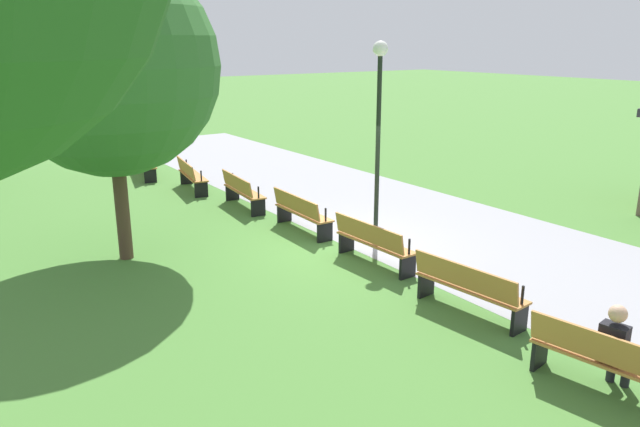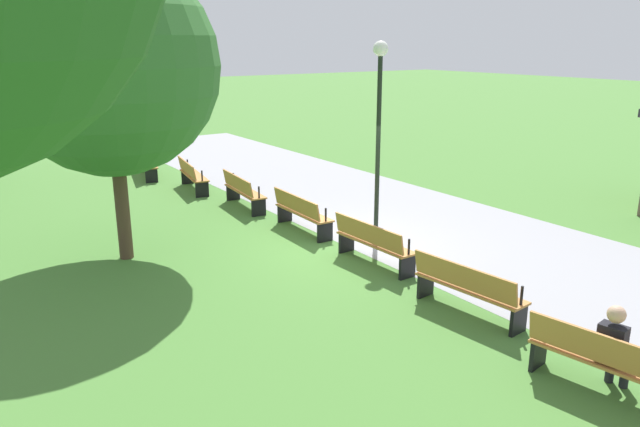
{
  "view_description": "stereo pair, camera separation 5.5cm",
  "coord_description": "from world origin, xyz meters",
  "px_view_note": "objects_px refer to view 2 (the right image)",
  "views": [
    {
      "loc": [
        9.89,
        -7.22,
        4.24
      ],
      "look_at": [
        -0.0,
        -0.45,
        0.8
      ],
      "focal_mm": 33.86,
      "sensor_mm": 36.0,
      "label": 1
    },
    {
      "loc": [
        9.92,
        -7.17,
        4.24
      ],
      "look_at": [
        -0.0,
        -0.45,
        0.8
      ],
      "focal_mm": 33.86,
      "sensor_mm": 36.0,
      "label": 2
    }
  ],
  "objects_px": {
    "bench_2": "(242,190)",
    "bench_6": "(608,362)",
    "bench_0": "(146,162)",
    "bench_1": "(192,174)",
    "bench_3": "(301,212)",
    "lamp_post": "(379,105)",
    "bench_4": "(373,242)",
    "bench_5": "(467,287)",
    "person_seated": "(614,346)",
    "tree_2": "(109,66)"
  },
  "relations": [
    {
      "from": "person_seated",
      "to": "lamp_post",
      "type": "relative_size",
      "value": 0.28
    },
    {
      "from": "bench_1",
      "to": "bench_5",
      "type": "xyz_separation_m",
      "value": [
        10.36,
        0.34,
        0.0
      ]
    },
    {
      "from": "bench_3",
      "to": "lamp_post",
      "type": "xyz_separation_m",
      "value": [
        1.3,
        1.15,
        2.45
      ]
    },
    {
      "from": "bench_0",
      "to": "bench_6",
      "type": "bearing_deg",
      "value": 15.14
    },
    {
      "from": "bench_1",
      "to": "tree_2",
      "type": "xyz_separation_m",
      "value": [
        4.64,
        -3.35,
        3.31
      ]
    },
    {
      "from": "tree_2",
      "to": "lamp_post",
      "type": "height_order",
      "value": "tree_2"
    },
    {
      "from": "person_seated",
      "to": "bench_0",
      "type": "bearing_deg",
      "value": 172.95
    },
    {
      "from": "bench_0",
      "to": "tree_2",
      "type": "relative_size",
      "value": 0.34
    },
    {
      "from": "bench_3",
      "to": "tree_2",
      "type": "xyz_separation_m",
      "value": [
        -0.53,
        -3.86,
        3.31
      ]
    },
    {
      "from": "bench_2",
      "to": "bench_3",
      "type": "height_order",
      "value": "same"
    },
    {
      "from": "bench_3",
      "to": "bench_0",
      "type": "bearing_deg",
      "value": -170.56
    },
    {
      "from": "bench_1",
      "to": "lamp_post",
      "type": "height_order",
      "value": "lamp_post"
    },
    {
      "from": "bench_1",
      "to": "person_seated",
      "type": "relative_size",
      "value": 1.65
    },
    {
      "from": "bench_5",
      "to": "bench_0",
      "type": "bearing_deg",
      "value": 178.09
    },
    {
      "from": "bench_0",
      "to": "bench_4",
      "type": "bearing_deg",
      "value": 18.92
    },
    {
      "from": "bench_3",
      "to": "lamp_post",
      "type": "height_order",
      "value": "lamp_post"
    },
    {
      "from": "bench_5",
      "to": "lamp_post",
      "type": "bearing_deg",
      "value": 155.58
    },
    {
      "from": "bench_2",
      "to": "bench_5",
      "type": "bearing_deg",
      "value": 5.68
    },
    {
      "from": "tree_2",
      "to": "bench_5",
      "type": "bearing_deg",
      "value": 32.85
    },
    {
      "from": "bench_4",
      "to": "bench_2",
      "type": "bearing_deg",
      "value": 179.99
    },
    {
      "from": "bench_4",
      "to": "bench_6",
      "type": "xyz_separation_m",
      "value": [
        5.17,
        -0.51,
        0.0
      ]
    },
    {
      "from": "bench_2",
      "to": "bench_4",
      "type": "bearing_deg",
      "value": 7.57
    },
    {
      "from": "bench_5",
      "to": "tree_2",
      "type": "relative_size",
      "value": 0.33
    },
    {
      "from": "bench_6",
      "to": "lamp_post",
      "type": "distance_m",
      "value": 7.11
    },
    {
      "from": "bench_0",
      "to": "bench_1",
      "type": "height_order",
      "value": "same"
    },
    {
      "from": "lamp_post",
      "to": "bench_4",
      "type": "bearing_deg",
      "value": -41.5
    },
    {
      "from": "bench_2",
      "to": "bench_6",
      "type": "xyz_separation_m",
      "value": [
        10.36,
        -0.34,
        0.0
      ]
    },
    {
      "from": "bench_0",
      "to": "bench_2",
      "type": "distance_m",
      "value": 5.19
    },
    {
      "from": "bench_1",
      "to": "bench_6",
      "type": "bearing_deg",
      "value": 9.47
    },
    {
      "from": "bench_4",
      "to": "bench_5",
      "type": "bearing_deg",
      "value": -5.67
    },
    {
      "from": "bench_6",
      "to": "bench_5",
      "type": "bearing_deg",
      "value": 162.98
    },
    {
      "from": "bench_5",
      "to": "lamp_post",
      "type": "height_order",
      "value": "lamp_post"
    },
    {
      "from": "bench_3",
      "to": "bench_5",
      "type": "bearing_deg",
      "value": 0.01
    },
    {
      "from": "bench_3",
      "to": "bench_6",
      "type": "xyz_separation_m",
      "value": [
        7.77,
        -0.51,
        0.0
      ]
    },
    {
      "from": "bench_0",
      "to": "bench_6",
      "type": "distance_m",
      "value": 15.49
    },
    {
      "from": "bench_6",
      "to": "lamp_post",
      "type": "relative_size",
      "value": 0.47
    },
    {
      "from": "bench_1",
      "to": "bench_2",
      "type": "relative_size",
      "value": 1.01
    },
    {
      "from": "person_seated",
      "to": "tree_2",
      "type": "bearing_deg",
      "value": -166.57
    },
    {
      "from": "bench_1",
      "to": "bench_5",
      "type": "height_order",
      "value": "same"
    },
    {
      "from": "bench_3",
      "to": "bench_6",
      "type": "relative_size",
      "value": 0.98
    },
    {
      "from": "bench_4",
      "to": "tree_2",
      "type": "xyz_separation_m",
      "value": [
        -3.13,
        -3.86,
        3.31
      ]
    },
    {
      "from": "bench_0",
      "to": "bench_1",
      "type": "relative_size",
      "value": 1.0
    },
    {
      "from": "bench_2",
      "to": "bench_6",
      "type": "distance_m",
      "value": 10.37
    },
    {
      "from": "bench_5",
      "to": "bench_6",
      "type": "bearing_deg",
      "value": -13.23
    },
    {
      "from": "bench_0",
      "to": "tree_2",
      "type": "xyz_separation_m",
      "value": [
        7.19,
        -2.84,
        3.31
      ]
    },
    {
      "from": "bench_0",
      "to": "person_seated",
      "type": "bearing_deg",
      "value": 15.67
    },
    {
      "from": "bench_5",
      "to": "tree_2",
      "type": "height_order",
      "value": "tree_2"
    },
    {
      "from": "bench_4",
      "to": "bench_6",
      "type": "relative_size",
      "value": 0.98
    },
    {
      "from": "bench_6",
      "to": "person_seated",
      "type": "distance_m",
      "value": 0.21
    },
    {
      "from": "bench_0",
      "to": "lamp_post",
      "type": "relative_size",
      "value": 0.47
    }
  ]
}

